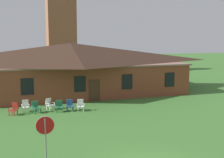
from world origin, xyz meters
TOP-DOWN VIEW (x-y plane):
  - brick_building at (0.00, 20.28)m, footprint 24.87×10.40m
  - dome_tower at (1.78, 40.02)m, footprint 5.18×5.18m
  - stop_sign at (-4.38, 1.27)m, footprint 0.81×0.07m
  - lawn_chair_by_porch at (-5.91, 12.42)m, footprint 0.84×0.87m
  - lawn_chair_near_door at (-5.03, 13.23)m, footprint 0.64×0.67m
  - lawn_chair_left_end at (-4.24, 12.51)m, footprint 0.77×0.82m
  - lawn_chair_middle at (-3.05, 13.30)m, footprint 0.83×0.86m
  - lawn_chair_right_end at (-2.37, 12.27)m, footprint 0.68×0.71m
  - lawn_chair_far_side at (-1.49, 12.32)m, footprint 0.65×0.68m
  - lawn_chair_under_eave at (-0.64, 12.05)m, footprint 0.70×0.74m

SIDE VIEW (x-z plane):
  - lawn_chair_by_porch at x=-5.91m, z-range 0.02..0.98m
  - lawn_chair_near_door at x=-5.03m, z-range 0.02..0.98m
  - lawn_chair_left_end at x=-4.24m, z-range 0.02..0.98m
  - lawn_chair_middle at x=-3.05m, z-range 0.02..0.98m
  - lawn_chair_right_end at x=-2.37m, z-range 0.02..0.98m
  - lawn_chair_far_side at x=-1.49m, z-range 0.02..0.98m
  - lawn_chair_under_eave at x=-0.64m, z-range 0.02..0.98m
  - stop_sign at x=-4.38m, z-range 0.57..3.24m
  - brick_building at x=0.00m, z-range 0.05..5.63m
  - dome_tower at x=1.78m, z-range -0.82..19.02m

